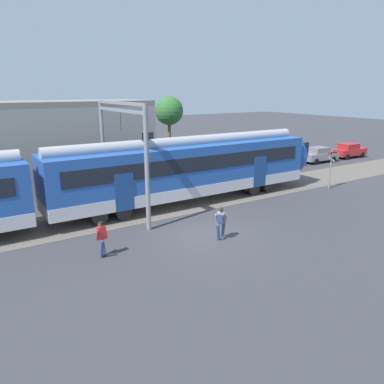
% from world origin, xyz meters
% --- Properties ---
extents(ground_plane, '(160.00, 160.00, 0.00)m').
position_xyz_m(ground_plane, '(0.00, 0.00, 0.00)').
color(ground_plane, '#38383D').
extents(track_bed, '(80.00, 4.40, 0.01)m').
position_xyz_m(track_bed, '(-8.87, 5.47, 0.01)').
color(track_bed, '#605951').
rests_on(track_bed, ground).
extents(commuter_train, '(38.05, 3.07, 4.73)m').
position_xyz_m(commuter_train, '(-6.39, 5.46, 2.25)').
color(commuter_train, silver).
rests_on(commuter_train, ground).
extents(pedestrian_red, '(0.53, 0.65, 1.67)m').
position_xyz_m(pedestrian_red, '(-5.43, 0.35, 0.96)').
color(pedestrian_red, navy).
rests_on(pedestrian_red, ground).
extents(pedestrian_grey, '(0.70, 0.51, 1.67)m').
position_xyz_m(pedestrian_grey, '(0.12, -0.91, 0.99)').
color(pedestrian_grey, navy).
rests_on(pedestrian_grey, ground).
extents(parked_car_black, '(4.02, 1.79, 1.54)m').
position_xyz_m(parked_car_black, '(15.86, 10.20, 0.78)').
color(parked_car_black, black).
rests_on(parked_car_black, ground).
extents(parked_car_grey, '(4.06, 1.88, 1.54)m').
position_xyz_m(parked_car_grey, '(20.82, 10.10, 0.78)').
color(parked_car_grey, gray).
rests_on(parked_car_grey, ground).
extents(parked_car_red, '(4.06, 1.88, 1.54)m').
position_xyz_m(parked_car_red, '(25.75, 10.14, 0.78)').
color(parked_car_red, '#B22323').
rests_on(parked_car_red, ground).
extents(catenary_gantry, '(0.24, 6.64, 6.53)m').
position_xyz_m(catenary_gantry, '(-2.23, 5.47, 4.31)').
color(catenary_gantry, gray).
rests_on(catenary_gantry, ground).
extents(crossing_signal, '(0.96, 0.22, 3.00)m').
position_xyz_m(crossing_signal, '(12.83, 2.60, 2.01)').
color(crossing_signal, gray).
rests_on(crossing_signal, ground).
extents(background_building, '(20.69, 5.00, 9.20)m').
position_xyz_m(background_building, '(-7.67, 13.31, 3.21)').
color(background_building, gray).
rests_on(background_building, ground).
extents(street_tree_right, '(2.88, 2.88, 6.52)m').
position_xyz_m(street_tree_right, '(8.61, 19.31, 5.03)').
color(street_tree_right, brown).
rests_on(street_tree_right, ground).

